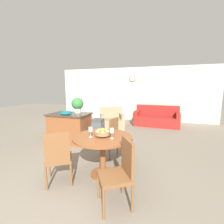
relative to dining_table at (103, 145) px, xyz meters
The scene contains 15 objects.
ground_plane 1.20m from the dining_table, 104.27° to the right, with size 24.00×24.00×0.00m, color gray.
wall_back 5.39m from the dining_table, 92.75° to the left, with size 8.00×0.09×2.70m.
dining_table is the anchor object (origin of this frame).
dining_chair_near_left 0.78m from the dining_table, 142.38° to the right, with size 0.58×0.58×0.94m.
dining_chair_near_right 0.78m from the dining_table, 52.38° to the right, with size 0.58×0.58×0.94m.
dining_chair_far_side 0.78m from the dining_table, 82.62° to the left, with size 0.50×0.50×0.94m.
fruit_bowl 0.24m from the dining_table, 61.92° to the right, with size 0.28×0.28×0.16m.
wine_glass_left 0.38m from the dining_table, 147.60° to the right, with size 0.07×0.07×0.18m.
wine_glass_right 0.38m from the dining_table, 21.48° to the right, with size 0.07×0.07×0.18m.
kitchen_island 2.16m from the dining_table, 137.84° to the left, with size 1.19×0.83×0.88m.
teal_bowl 2.08m from the dining_table, 141.30° to the left, with size 0.33×0.33×0.08m.
potted_plant 2.26m from the dining_table, 130.81° to the left, with size 0.37×0.37×0.47m.
trash_bin 1.70m from the dining_table, 114.55° to the left, with size 0.30×0.31×0.74m.
couch 4.48m from the dining_table, 77.52° to the left, with size 1.95×1.04×0.87m.
armchair 3.52m from the dining_table, 103.95° to the left, with size 1.22×1.20×0.82m.
Camera 1 is at (1.17, -1.47, 1.62)m, focal length 24.00 mm.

